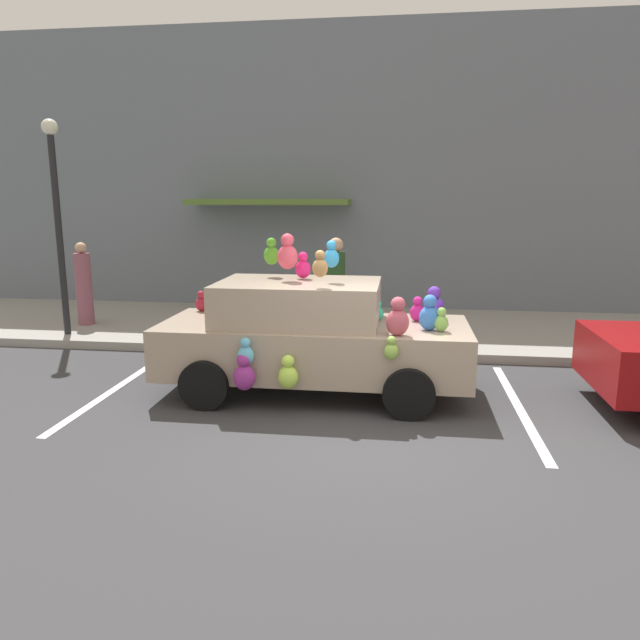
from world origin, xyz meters
TOP-DOWN VIEW (x-y plane):
  - ground_plane at (0.00, 0.00)m, footprint 60.00×60.00m
  - sidewalk at (0.00, 5.00)m, footprint 24.00×4.00m
  - storefront_building at (-0.03, 7.14)m, footprint 24.00×1.25m
  - parking_stripe_front at (1.82, 1.00)m, footprint 0.12×3.60m
  - parking_stripe_rear at (-3.68, 1.00)m, footprint 0.12×3.60m
  - plush_covered_car at (-0.91, 1.21)m, footprint 4.14×1.99m
  - teddy_bear_on_sidewalk at (-0.37, 3.60)m, footprint 0.40×0.34m
  - street_lamp_post at (-5.86, 3.50)m, footprint 0.28×0.28m
  - pedestrian_near_shopfront at (-0.82, 3.43)m, footprint 0.32×0.32m
  - pedestrian_walking_past at (-5.96, 4.36)m, footprint 0.31×0.31m

SIDE VIEW (x-z plane):
  - ground_plane at x=0.00m, z-range 0.00..0.00m
  - parking_stripe_front at x=1.82m, z-range 0.00..0.01m
  - parking_stripe_rear at x=-3.68m, z-range 0.00..0.01m
  - sidewalk at x=0.00m, z-range 0.00..0.15m
  - teddy_bear_on_sidewalk at x=-0.37m, z-range 0.12..0.89m
  - plush_covered_car at x=-0.91m, z-range -0.29..1.89m
  - pedestrian_walking_past at x=-5.96m, z-range 0.10..1.73m
  - pedestrian_near_shopfront at x=-0.82m, z-range 0.10..1.94m
  - street_lamp_post at x=-5.86m, z-range 0.59..4.43m
  - storefront_building at x=-0.03m, z-range -0.01..6.39m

